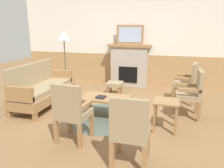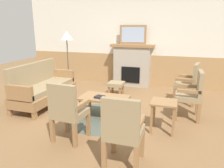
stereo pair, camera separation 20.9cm
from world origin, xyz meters
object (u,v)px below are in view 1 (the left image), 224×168
(armchair_front_center, at_px, (130,128))
(side_table, at_px, (166,107))
(framed_picture, at_px, (130,35))
(armchair_by_window_left, at_px, (188,81))
(coffee_table, at_px, (106,99))
(couch, at_px, (42,89))
(armchair_near_fireplace, at_px, (192,92))
(fireplace, at_px, (129,65))
(book_on_table, at_px, (101,97))
(armchair_front_left, at_px, (71,110))
(floor_lamp_by_couch, at_px, (64,39))
(footstool, at_px, (115,85))

(armchair_front_center, relative_size, side_table, 1.78)
(armchair_front_center, bearing_deg, framed_picture, 101.36)
(armchair_by_window_left, bearing_deg, coffee_table, -139.42)
(couch, bearing_deg, side_table, -10.67)
(armchair_near_fireplace, distance_m, armchair_front_center, 2.12)
(armchair_near_fireplace, xyz_separation_m, side_table, (-0.48, -0.72, -0.10))
(fireplace, xyz_separation_m, book_on_table, (-0.04, -2.67, -0.20))
(couch, xyz_separation_m, armchair_by_window_left, (3.27, 1.09, 0.14))
(couch, xyz_separation_m, armchair_front_left, (1.41, -1.37, 0.14))
(coffee_table, xyz_separation_m, armchair_by_window_left, (1.63, 1.39, 0.15))
(fireplace, bearing_deg, armchair_near_fireplace, -51.18)
(couch, xyz_separation_m, coffee_table, (1.64, -0.30, -0.01))
(armchair_by_window_left, height_order, floor_lamp_by_couch, floor_lamp_by_couch)
(framed_picture, relative_size, book_on_table, 4.60)
(coffee_table, relative_size, side_table, 1.75)
(armchair_front_left, height_order, armchair_front_center, same)
(framed_picture, xyz_separation_m, floor_lamp_by_couch, (-1.70, -0.91, -0.11))
(framed_picture, distance_m, book_on_table, 2.89)
(fireplace, distance_m, armchair_by_window_left, 2.06)
(framed_picture, bearing_deg, coffee_table, -89.22)
(couch, relative_size, book_on_table, 10.35)
(framed_picture, xyz_separation_m, couch, (-1.61, -2.30, -1.16))
(coffee_table, relative_size, armchair_by_window_left, 0.98)
(armchair_by_window_left, relative_size, side_table, 1.78)
(book_on_table, relative_size, floor_lamp_by_couch, 0.10)
(book_on_table, height_order, armchair_front_left, armchair_front_left)
(armchair_near_fireplace, distance_m, armchair_by_window_left, 0.90)
(armchair_front_left, bearing_deg, framed_picture, 86.95)
(armchair_front_left, xyz_separation_m, armchair_front_center, (1.01, -0.37, 0.00))
(footstool, xyz_separation_m, armchair_front_center, (0.99, -2.93, 0.25))
(side_table, bearing_deg, armchair_by_window_left, 74.85)
(book_on_table, xyz_separation_m, footstool, (-0.14, 1.57, -0.17))
(fireplace, xyz_separation_m, side_table, (1.22, -2.83, -0.22))
(couch, height_order, armchair_front_left, same)
(book_on_table, xyz_separation_m, armchair_front_center, (0.85, -1.36, 0.08))
(armchair_near_fireplace, relative_size, armchair_front_left, 1.00)
(armchair_near_fireplace, distance_m, armchair_front_left, 2.45)
(side_table, bearing_deg, coffee_table, 168.85)
(footstool, xyz_separation_m, armchair_by_window_left, (1.84, -0.10, 0.25))
(couch, bearing_deg, floor_lamp_by_couch, 94.02)
(framed_picture, distance_m, footstool, 1.70)
(armchair_by_window_left, relative_size, floor_lamp_by_couch, 0.58)
(armchair_by_window_left, bearing_deg, floor_lamp_by_couch, 175.00)
(armchair_by_window_left, bearing_deg, couch, -161.49)
(coffee_table, relative_size, book_on_table, 5.52)
(book_on_table, distance_m, footstool, 1.59)
(armchair_near_fireplace, bearing_deg, armchair_by_window_left, 92.23)
(fireplace, height_order, floor_lamp_by_couch, floor_lamp_by_couch)
(fireplace, relative_size, book_on_table, 7.48)
(side_table, bearing_deg, armchair_front_left, -149.56)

